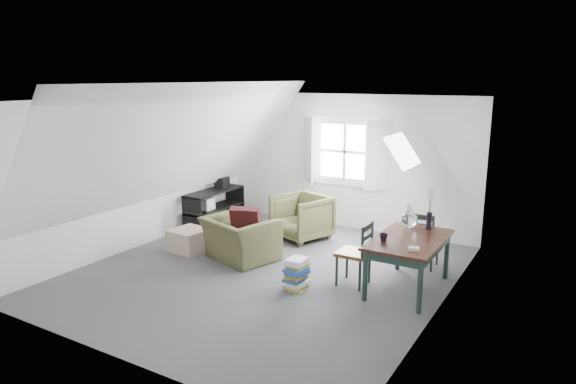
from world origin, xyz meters
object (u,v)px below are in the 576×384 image
Objects in this scene: armchair_far at (302,239)px; dining_chair_near at (356,252)px; dining_chair_far at (424,239)px; dining_table at (409,245)px; media_shelf at (213,210)px; magazine_stack at (297,274)px; armchair_near at (241,259)px; ottoman at (190,240)px.

dining_chair_near is (1.64, -1.43, 0.47)m from armchair_far.
dining_chair_near is at bearing 74.97° from dining_chair_far.
dining_table is 4.31m from media_shelf.
dining_table is 1.55m from magazine_stack.
ottoman reaches higher than armchair_near.
dining_chair_near is 0.86m from magazine_stack.
dining_table reaches higher than armchair_near.
dining_chair_near is at bearing -19.29° from media_shelf.
armchair_far is at bearing 117.43° from magazine_stack.
armchair_far is at bearing 5.56° from dining_chair_far.
dining_chair_near is 3.74m from media_shelf.
dining_chair_far is (2.25, -0.28, 0.44)m from armchair_far.
dining_table is (2.61, 0.20, 0.62)m from armchair_near.
dining_chair_near reaches higher than ottoman.
armchair_far is at bearing -152.27° from dining_chair_near.
dining_chair_far is at bearing 53.54° from magazine_stack.
media_shelf is (-1.86, -0.14, 0.31)m from armchair_far.
media_shelf is at bearing -131.42° from dining_chair_near.
dining_chair_near reaches higher than magazine_stack.
armchair_near is at bearing 36.51° from dining_chair_far.
dining_table reaches higher than ottoman.
armchair_near is 0.77× the size of media_shelf.
armchair_far is 0.97× the size of dining_chair_near.
dining_table is 3.42× the size of magazine_stack.
media_shelf is (-4.11, 0.14, -0.13)m from dining_chair_far.
ottoman is 3.60m from dining_table.
armchair_far reaches higher than armchair_near.
media_shelf reaches higher than magazine_stack.
magazine_stack is (-0.63, -0.53, -0.26)m from dining_chair_near.
dining_chair_far is 4.11m from media_shelf.
armchair_far is 1.59× the size of ottoman.
media_shelf is (-4.16, 1.06, -0.31)m from dining_table.
armchair_far is at bearing 150.83° from dining_table.
dining_chair_far reaches higher than dining_table.
ottoman is 1.50m from media_shelf.
dining_table is (3.56, 0.30, 0.44)m from ottoman.
ottoman is 0.64× the size of dining_chair_far.
media_shelf is at bearing 147.83° from magazine_stack.
magazine_stack is at bearing -31.35° from media_shelf.
ottoman is at bearing -176.69° from dining_table.
dining_chair_near reaches higher than dining_table.
media_shelf is at bearing -22.16° from armchair_near.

